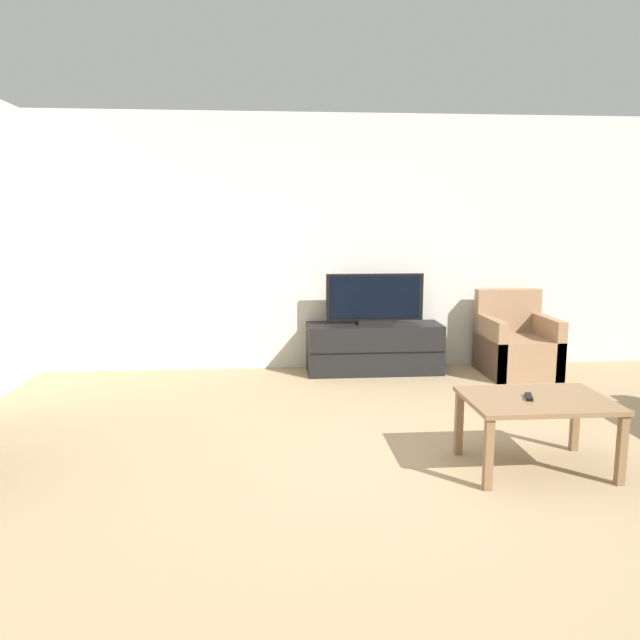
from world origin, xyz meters
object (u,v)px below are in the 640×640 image
at_px(armchair, 516,347).
at_px(tv, 375,301).
at_px(coffee_table, 537,407).
at_px(remote, 529,397).
at_px(tv_stand, 374,348).

bearing_deg(armchair, tv, 173.23).
xyz_separation_m(coffee_table, remote, (-0.06, -0.00, 0.07)).
bearing_deg(armchair, tv_stand, 173.15).
relative_size(coffee_table, remote, 5.90).
distance_m(coffee_table, remote, 0.09).
height_order(armchair, coffee_table, armchair).
bearing_deg(remote, tv, 119.41).
xyz_separation_m(armchair, coffee_table, (-0.87, -2.46, 0.13)).
bearing_deg(tv, coffee_table, -77.02).
xyz_separation_m(tv, coffee_table, (0.61, -2.64, -0.35)).
xyz_separation_m(tv, remote, (0.55, -2.64, -0.28)).
relative_size(tv_stand, armchair, 1.63).
height_order(tv, coffee_table, tv).
distance_m(tv, remote, 2.71).
bearing_deg(tv_stand, tv, -90.00).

